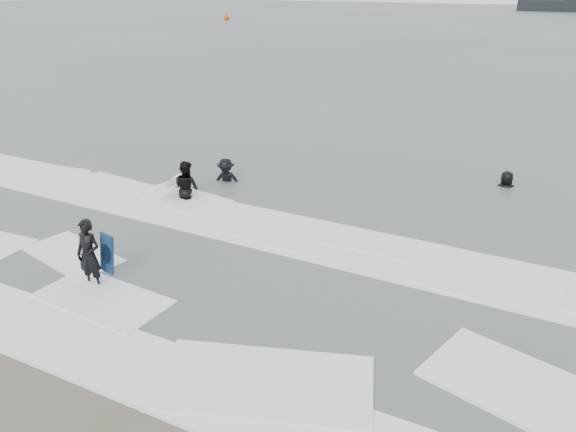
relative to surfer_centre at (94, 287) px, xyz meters
The scene contains 9 objects.
ground 3.51m from the surfer_centre, 20.26° to the right, with size 320.00×320.00×0.00m, color brown.
sea 78.85m from the surfer_centre, 87.61° to the left, with size 320.00×320.00×0.00m, color #47544C.
surfer_centre is the anchor object (origin of this frame).
surfer_wading 5.93m from the surfer_centre, 105.40° to the left, with size 0.92×0.72×1.90m, color black.
surfer_breaker 7.81m from the surfer_centre, 99.78° to the left, with size 1.14×0.66×1.77m, color black.
surfer_right_far 14.21m from the surfer_centre, 57.25° to the left, with size 0.86×0.56×1.76m, color black.
surf_foam 4.12m from the surfer_centre, 37.07° to the left, with size 30.03×9.06×0.09m.
bodyboards 5.74m from the surfer_centre, 55.40° to the left, with size 14.13×8.50×1.25m.
buoy 90.22m from the surfer_centre, 121.83° to the left, with size 1.00×1.00×1.65m.
Camera 1 is at (6.38, -6.96, 6.89)m, focal length 35.00 mm.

